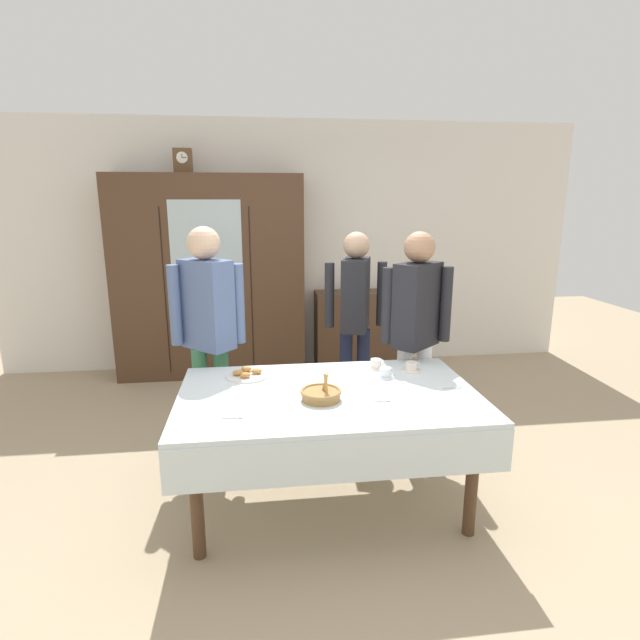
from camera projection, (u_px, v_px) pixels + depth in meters
ground_plane at (324, 484)px, 3.36m from camera, size 12.00×12.00×0.00m
back_wall at (293, 247)px, 5.60m from camera, size 6.40×0.10×2.70m
dining_table at (329, 408)px, 2.98m from camera, size 1.79×1.11×0.74m
wall_cabinet at (210, 278)px, 5.27m from camera, size 1.97×0.46×2.12m
mantel_clock at (183, 161)px, 4.97m from camera, size 0.18×0.11×0.24m
bookshelf_low at (357, 329)px, 5.66m from camera, size 0.94×0.35×0.86m
book_stack at (358, 288)px, 5.55m from camera, size 0.16×0.22×0.07m
tea_cup_mid_right at (386, 373)px, 3.24m from camera, size 0.13×0.13×0.06m
tea_cup_center at (411, 367)px, 3.36m from camera, size 0.13×0.13×0.06m
tea_cup_far_left at (376, 364)px, 3.42m from camera, size 0.13×0.13×0.06m
bread_basket at (321, 394)px, 2.87m from camera, size 0.24×0.24×0.16m
pastry_plate at (247, 374)px, 3.26m from camera, size 0.28×0.28×0.05m
spoon_far_right at (236, 418)px, 2.64m from camera, size 0.12×0.02×0.01m
spoon_mid_right at (384, 401)px, 2.86m from camera, size 0.12×0.02×0.01m
spoon_center at (455, 388)px, 3.06m from camera, size 0.12×0.02×0.01m
person_near_right_end at (355, 308)px, 4.16m from camera, size 0.52×0.40×1.61m
person_beside_shelf at (208, 321)px, 3.51m from camera, size 0.52×0.39×1.69m
person_behind_table_left at (416, 321)px, 3.63m from camera, size 0.52×0.39×1.65m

